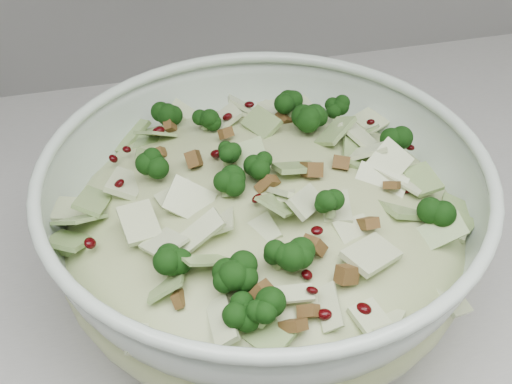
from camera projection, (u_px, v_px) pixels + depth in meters
mixing_bowl at (264, 231)px, 0.57m from camera, size 0.38×0.38×0.14m
salad at (264, 210)px, 0.55m from camera, size 0.37×0.37×0.14m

